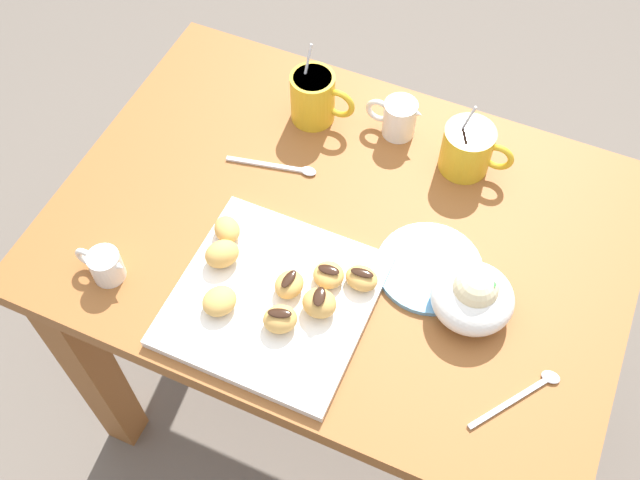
{
  "coord_description": "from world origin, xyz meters",
  "views": [
    {
      "loc": [
        0.25,
        -0.67,
        1.77
      ],
      "look_at": [
        -0.02,
        -0.05,
        0.75
      ],
      "focal_mm": 42.07,
      "sensor_mm": 36.0,
      "label": 1
    }
  ],
  "objects_px": {
    "beignet_2": "(280,319)",
    "beignet_7": "(227,229)",
    "chocolate_sauce_pitcher": "(105,265)",
    "beignet_6": "(289,285)",
    "cream_pitcher_white": "(399,117)",
    "dining_table": "(340,272)",
    "beignet_0": "(362,278)",
    "coffee_mug_mustard_left": "(314,96)",
    "beignet_1": "(222,254)",
    "coffee_mug_mustard_right": "(468,148)",
    "beignet_5": "(329,275)",
    "pastry_plate_square": "(273,300)",
    "ice_cream_bowl": "(473,296)",
    "beignet_3": "(219,301)",
    "saucer_sky_left": "(429,268)",
    "beignet_4": "(319,303)"
  },
  "relations": [
    {
      "from": "chocolate_sauce_pitcher",
      "to": "beignet_7",
      "type": "distance_m",
      "value": 0.2
    },
    {
      "from": "saucer_sky_left",
      "to": "beignet_2",
      "type": "xyz_separation_m",
      "value": [
        -0.17,
        -0.19,
        0.03
      ]
    },
    {
      "from": "pastry_plate_square",
      "to": "coffee_mug_mustard_left",
      "type": "bearing_deg",
      "value": 104.69
    },
    {
      "from": "coffee_mug_mustard_right",
      "to": "cream_pitcher_white",
      "type": "height_order",
      "value": "coffee_mug_mustard_right"
    },
    {
      "from": "pastry_plate_square",
      "to": "cream_pitcher_white",
      "type": "xyz_separation_m",
      "value": [
        0.05,
        0.41,
        0.03
      ]
    },
    {
      "from": "coffee_mug_mustard_left",
      "to": "saucer_sky_left",
      "type": "distance_m",
      "value": 0.39
    },
    {
      "from": "coffee_mug_mustard_left",
      "to": "saucer_sky_left",
      "type": "height_order",
      "value": "coffee_mug_mustard_left"
    },
    {
      "from": "beignet_2",
      "to": "beignet_7",
      "type": "distance_m",
      "value": 0.19
    },
    {
      "from": "coffee_mug_mustard_left",
      "to": "beignet_3",
      "type": "bearing_deg",
      "value": -85.49
    },
    {
      "from": "pastry_plate_square",
      "to": "beignet_3",
      "type": "height_order",
      "value": "beignet_3"
    },
    {
      "from": "beignet_2",
      "to": "beignet_3",
      "type": "height_order",
      "value": "beignet_2"
    },
    {
      "from": "cream_pitcher_white",
      "to": "ice_cream_bowl",
      "type": "distance_m",
      "value": 0.38
    },
    {
      "from": "beignet_0",
      "to": "beignet_7",
      "type": "xyz_separation_m",
      "value": [
        -0.23,
        -0.0,
        0.0
      ]
    },
    {
      "from": "pastry_plate_square",
      "to": "beignet_6",
      "type": "relative_size",
      "value": 5.88
    },
    {
      "from": "coffee_mug_mustard_left",
      "to": "beignet_0",
      "type": "xyz_separation_m",
      "value": [
        0.22,
        -0.31,
        -0.02
      ]
    },
    {
      "from": "beignet_4",
      "to": "saucer_sky_left",
      "type": "bearing_deg",
      "value": 48.53
    },
    {
      "from": "coffee_mug_mustard_left",
      "to": "beignet_3",
      "type": "distance_m",
      "value": 0.43
    },
    {
      "from": "cream_pitcher_white",
      "to": "ice_cream_bowl",
      "type": "height_order",
      "value": "ice_cream_bowl"
    },
    {
      "from": "dining_table",
      "to": "chocolate_sauce_pitcher",
      "type": "xyz_separation_m",
      "value": [
        -0.31,
        -0.24,
        0.18
      ]
    },
    {
      "from": "beignet_6",
      "to": "beignet_2",
      "type": "bearing_deg",
      "value": -77.4
    },
    {
      "from": "coffee_mug_mustard_right",
      "to": "beignet_3",
      "type": "height_order",
      "value": "coffee_mug_mustard_right"
    },
    {
      "from": "coffee_mug_mustard_left",
      "to": "beignet_4",
      "type": "bearing_deg",
      "value": -64.89
    },
    {
      "from": "beignet_1",
      "to": "ice_cream_bowl",
      "type": "bearing_deg",
      "value": 12.2
    },
    {
      "from": "cream_pitcher_white",
      "to": "beignet_1",
      "type": "height_order",
      "value": "cream_pitcher_white"
    },
    {
      "from": "cream_pitcher_white",
      "to": "dining_table",
      "type": "bearing_deg",
      "value": -92.61
    },
    {
      "from": "pastry_plate_square",
      "to": "ice_cream_bowl",
      "type": "relative_size",
      "value": 2.32
    },
    {
      "from": "dining_table",
      "to": "cream_pitcher_white",
      "type": "bearing_deg",
      "value": 87.39
    },
    {
      "from": "cream_pitcher_white",
      "to": "beignet_1",
      "type": "relative_size",
      "value": 1.87
    },
    {
      "from": "beignet_0",
      "to": "beignet_1",
      "type": "bearing_deg",
      "value": -167.01
    },
    {
      "from": "cream_pitcher_white",
      "to": "beignet_5",
      "type": "height_order",
      "value": "cream_pitcher_white"
    },
    {
      "from": "beignet_1",
      "to": "coffee_mug_mustard_right",
      "type": "bearing_deg",
      "value": 50.63
    },
    {
      "from": "beignet_3",
      "to": "chocolate_sauce_pitcher",
      "type": "bearing_deg",
      "value": -175.89
    },
    {
      "from": "pastry_plate_square",
      "to": "ice_cream_bowl",
      "type": "xyz_separation_m",
      "value": [
        0.29,
        0.11,
        0.03
      ]
    },
    {
      "from": "beignet_5",
      "to": "beignet_6",
      "type": "xyz_separation_m",
      "value": [
        -0.05,
        -0.04,
        0.0
      ]
    },
    {
      "from": "beignet_7",
      "to": "beignet_3",
      "type": "bearing_deg",
      "value": -67.35
    },
    {
      "from": "coffee_mug_mustard_right",
      "to": "beignet_1",
      "type": "bearing_deg",
      "value": -129.37
    },
    {
      "from": "chocolate_sauce_pitcher",
      "to": "coffee_mug_mustard_left",
      "type": "bearing_deg",
      "value": 69.99
    },
    {
      "from": "beignet_4",
      "to": "ice_cream_bowl",
      "type": "bearing_deg",
      "value": 26.04
    },
    {
      "from": "beignet_0",
      "to": "beignet_3",
      "type": "relative_size",
      "value": 0.95
    },
    {
      "from": "coffee_mug_mustard_right",
      "to": "beignet_2",
      "type": "relative_size",
      "value": 2.64
    },
    {
      "from": "pastry_plate_square",
      "to": "coffee_mug_mustard_left",
      "type": "relative_size",
      "value": 1.96
    },
    {
      "from": "beignet_6",
      "to": "chocolate_sauce_pitcher",
      "type": "bearing_deg",
      "value": -163.47
    },
    {
      "from": "pastry_plate_square",
      "to": "beignet_6",
      "type": "height_order",
      "value": "beignet_6"
    },
    {
      "from": "ice_cream_bowl",
      "to": "beignet_7",
      "type": "xyz_separation_m",
      "value": [
        -0.4,
        -0.04,
        -0.01
      ]
    },
    {
      "from": "beignet_3",
      "to": "beignet_5",
      "type": "bearing_deg",
      "value": 39.7
    },
    {
      "from": "saucer_sky_left",
      "to": "beignet_2",
      "type": "distance_m",
      "value": 0.26
    },
    {
      "from": "pastry_plate_square",
      "to": "beignet_2",
      "type": "relative_size",
      "value": 5.74
    },
    {
      "from": "coffee_mug_mustard_right",
      "to": "cream_pitcher_white",
      "type": "bearing_deg",
      "value": 168.56
    },
    {
      "from": "pastry_plate_square",
      "to": "beignet_3",
      "type": "relative_size",
      "value": 5.43
    },
    {
      "from": "chocolate_sauce_pitcher",
      "to": "beignet_6",
      "type": "distance_m",
      "value": 0.29
    }
  ]
}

